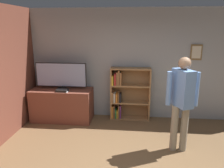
# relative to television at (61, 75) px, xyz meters

# --- Properties ---
(wall_back) EXTENTS (7.06, 0.09, 2.70)m
(wall_back) POSITION_rel_television_xyz_m (1.72, 0.37, 0.23)
(wall_back) COLOR #9EA3A8
(wall_back) RESTS_ON ground_plane
(wall_side_brick) EXTENTS (0.06, 4.28, 2.70)m
(wall_side_brick) POSITION_rel_television_xyz_m (-0.84, -1.00, 0.23)
(wall_side_brick) COLOR brown
(wall_side_brick) RESTS_ON ground_plane
(tv_ledge) EXTENTS (1.46, 0.64, 0.79)m
(tv_ledge) POSITION_rel_television_xyz_m (0.00, -0.04, -0.73)
(tv_ledge) COLOR brown
(tv_ledge) RESTS_ON ground_plane
(television) EXTENTS (1.23, 0.22, 0.65)m
(television) POSITION_rel_television_xyz_m (0.00, 0.00, 0.00)
(television) COLOR black
(television) RESTS_ON tv_ledge
(game_console) EXTENTS (0.27, 0.18, 0.05)m
(game_console) POSITION_rel_television_xyz_m (0.08, -0.22, -0.31)
(game_console) COLOR black
(game_console) RESTS_ON tv_ledge
(remote_loose) EXTENTS (0.05, 0.14, 0.02)m
(remote_loose) POSITION_rel_television_xyz_m (0.21, -0.27, -0.33)
(remote_loose) COLOR white
(remote_loose) RESTS_ON tv_ledge
(bookshelf) EXTENTS (0.97, 0.28, 1.31)m
(bookshelf) POSITION_rel_television_xyz_m (1.57, 0.19, -0.48)
(bookshelf) COLOR #997047
(bookshelf) RESTS_ON ground_plane
(person) EXTENTS (0.56, 0.47, 1.77)m
(person) POSITION_rel_television_xyz_m (2.60, -1.18, -0.08)
(person) COLOR gray
(person) RESTS_ON ground_plane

